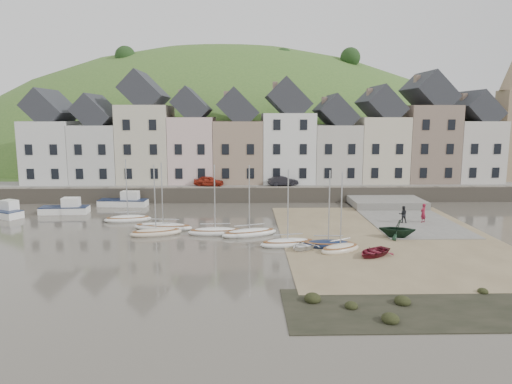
{
  "coord_description": "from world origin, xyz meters",
  "views": [
    {
      "loc": [
        -1.07,
        -39.0,
        10.27
      ],
      "look_at": [
        0.0,
        6.0,
        3.0
      ],
      "focal_mm": 33.46,
      "sensor_mm": 36.0,
      "label": 1
    }
  ],
  "objects_px": {
    "person_dark": "(403,214)",
    "car_right": "(283,181)",
    "sailboat_0": "(163,227)",
    "car_left": "(209,181)",
    "rowboat_white": "(304,245)",
    "rowboat_red": "(374,252)",
    "person_red": "(423,213)",
    "rowboat_green": "(397,229)"
  },
  "relations": [
    {
      "from": "person_red",
      "to": "car_right",
      "type": "distance_m",
      "value": 18.86
    },
    {
      "from": "sailboat_0",
      "to": "rowboat_green",
      "type": "distance_m",
      "value": 20.58
    },
    {
      "from": "person_dark",
      "to": "car_right",
      "type": "distance_m",
      "value": 17.74
    },
    {
      "from": "rowboat_red",
      "to": "person_red",
      "type": "bearing_deg",
      "value": 104.66
    },
    {
      "from": "rowboat_red",
      "to": "car_left",
      "type": "xyz_separation_m",
      "value": [
        -13.88,
        24.92,
        1.85
      ]
    },
    {
      "from": "person_dark",
      "to": "car_right",
      "type": "relative_size",
      "value": 0.44
    },
    {
      "from": "rowboat_green",
      "to": "rowboat_red",
      "type": "bearing_deg",
      "value": -18.49
    },
    {
      "from": "rowboat_white",
      "to": "car_right",
      "type": "relative_size",
      "value": 0.76
    },
    {
      "from": "person_red",
      "to": "person_dark",
      "type": "xyz_separation_m",
      "value": [
        -1.98,
        -0.12,
        -0.11
      ]
    },
    {
      "from": "sailboat_0",
      "to": "person_red",
      "type": "distance_m",
      "value": 24.58
    },
    {
      "from": "car_left",
      "to": "car_right",
      "type": "bearing_deg",
      "value": -74.8
    },
    {
      "from": "rowboat_red",
      "to": "person_dark",
      "type": "distance_m",
      "value": 11.98
    },
    {
      "from": "rowboat_green",
      "to": "person_red",
      "type": "relative_size",
      "value": 1.63
    },
    {
      "from": "sailboat_0",
      "to": "person_dark",
      "type": "relative_size",
      "value": 3.93
    },
    {
      "from": "rowboat_white",
      "to": "rowboat_red",
      "type": "distance_m",
      "value": 5.24
    },
    {
      "from": "rowboat_red",
      "to": "car_left",
      "type": "relative_size",
      "value": 0.82
    },
    {
      "from": "car_right",
      "to": "rowboat_red",
      "type": "bearing_deg",
      "value": 177.58
    },
    {
      "from": "sailboat_0",
      "to": "rowboat_green",
      "type": "relative_size",
      "value": 2.13
    },
    {
      "from": "sailboat_0",
      "to": "rowboat_white",
      "type": "height_order",
      "value": "sailboat_0"
    },
    {
      "from": "rowboat_white",
      "to": "person_red",
      "type": "xyz_separation_m",
      "value": [
        12.49,
        8.73,
        0.68
      ]
    },
    {
      "from": "person_dark",
      "to": "car_left",
      "type": "distance_m",
      "value": 24.27
    },
    {
      "from": "rowboat_red",
      "to": "person_dark",
      "type": "relative_size",
      "value": 1.87
    },
    {
      "from": "car_left",
      "to": "car_right",
      "type": "relative_size",
      "value": 1.0
    },
    {
      "from": "rowboat_red",
      "to": "car_left",
      "type": "bearing_deg",
      "value": 169.31
    },
    {
      "from": "car_right",
      "to": "car_left",
      "type": "bearing_deg",
      "value": 76.94
    },
    {
      "from": "rowboat_white",
      "to": "car_right",
      "type": "bearing_deg",
      "value": 134.38
    },
    {
      "from": "sailboat_0",
      "to": "rowboat_white",
      "type": "distance_m",
      "value": 13.86
    },
    {
      "from": "sailboat_0",
      "to": "person_dark",
      "type": "height_order",
      "value": "sailboat_0"
    },
    {
      "from": "sailboat_0",
      "to": "car_left",
      "type": "height_order",
      "value": "sailboat_0"
    },
    {
      "from": "car_left",
      "to": "rowboat_green",
      "type": "bearing_deg",
      "value": -123.67
    },
    {
      "from": "rowboat_green",
      "to": "sailboat_0",
      "type": "bearing_deg",
      "value": -85.78
    },
    {
      "from": "person_red",
      "to": "car_left",
      "type": "distance_m",
      "value": 25.82
    },
    {
      "from": "person_red",
      "to": "sailboat_0",
      "type": "bearing_deg",
      "value": -31.84
    },
    {
      "from": "rowboat_green",
      "to": "rowboat_red",
      "type": "height_order",
      "value": "rowboat_green"
    },
    {
      "from": "sailboat_0",
      "to": "car_right",
      "type": "height_order",
      "value": "sailboat_0"
    },
    {
      "from": "car_left",
      "to": "car_right",
      "type": "height_order",
      "value": "car_left"
    },
    {
      "from": "rowboat_white",
      "to": "rowboat_green",
      "type": "xyz_separation_m",
      "value": [
        8.23,
        3.23,
        0.49
      ]
    },
    {
      "from": "sailboat_0",
      "to": "car_right",
      "type": "xyz_separation_m",
      "value": [
        12.19,
        16.06,
        1.95
      ]
    },
    {
      "from": "sailboat_0",
      "to": "car_left",
      "type": "xyz_separation_m",
      "value": [
        3.0,
        16.06,
        1.96
      ]
    },
    {
      "from": "rowboat_red",
      "to": "car_left",
      "type": "height_order",
      "value": "car_left"
    },
    {
      "from": "sailboat_0",
      "to": "person_red",
      "type": "height_order",
      "value": "sailboat_0"
    },
    {
      "from": "rowboat_white",
      "to": "car_right",
      "type": "height_order",
      "value": "car_right"
    }
  ]
}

